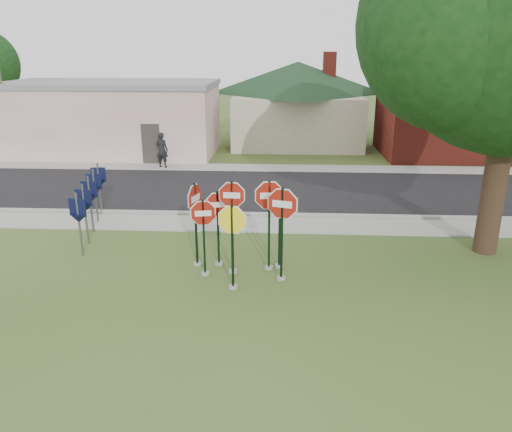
# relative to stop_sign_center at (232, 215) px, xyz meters

# --- Properties ---
(ground) EXTENTS (120.00, 120.00, 0.00)m
(ground) POSITION_rel_stop_sign_center_xyz_m (0.25, -1.51, -1.75)
(ground) COLOR #324C1C
(ground) RESTS_ON ground
(sidewalk_near) EXTENTS (60.00, 1.60, 0.06)m
(sidewalk_near) POSITION_rel_stop_sign_center_xyz_m (0.25, 3.99, -1.72)
(sidewalk_near) COLOR #979890
(sidewalk_near) RESTS_ON ground
(road) EXTENTS (60.00, 7.00, 0.04)m
(road) POSITION_rel_stop_sign_center_xyz_m (0.25, 8.49, -1.73)
(road) COLOR black
(road) RESTS_ON ground
(sidewalk_far) EXTENTS (60.00, 1.60, 0.06)m
(sidewalk_far) POSITION_rel_stop_sign_center_xyz_m (0.25, 12.79, -1.72)
(sidewalk_far) COLOR #979890
(sidewalk_far) RESTS_ON ground
(curb) EXTENTS (60.00, 0.20, 0.14)m
(curb) POSITION_rel_stop_sign_center_xyz_m (0.25, 4.99, -1.68)
(curb) COLOR #979890
(curb) RESTS_ON ground
(stop_sign_center) EXTENTS (1.00, 0.24, 2.81)m
(stop_sign_center) POSITION_rel_stop_sign_center_xyz_m (0.00, 0.00, 0.00)
(stop_sign_center) COLOR gray
(stop_sign_center) RESTS_ON ground
(stop_sign_yellow) EXTENTS (1.04, 0.24, 2.45)m
(stop_sign_yellow) POSITION_rel_stop_sign_center_xyz_m (0.10, -0.97, -0.25)
(stop_sign_yellow) COLOR gray
(stop_sign_yellow) RESTS_ON ground
(stop_sign_left) EXTENTS (0.96, 0.24, 2.32)m
(stop_sign_left) POSITION_rel_stop_sign_center_xyz_m (-0.77, -0.18, -0.35)
(stop_sign_left) COLOR gray
(stop_sign_left) RESTS_ON ground
(stop_sign_right) EXTENTS (1.12, 0.34, 2.77)m
(stop_sign_right) POSITION_rel_stop_sign_center_xyz_m (1.37, -0.35, 0.01)
(stop_sign_right) COLOR gray
(stop_sign_right) RESTS_ON ground
(stop_sign_back_right) EXTENTS (1.12, 0.24, 2.78)m
(stop_sign_back_right) POSITION_rel_stop_sign_center_xyz_m (1.01, 0.31, 0.01)
(stop_sign_back_right) COLOR gray
(stop_sign_back_right) RESTS_ON ground
(stop_sign_back_left) EXTENTS (0.95, 0.26, 2.35)m
(stop_sign_back_left) POSITION_rel_stop_sign_center_xyz_m (-0.47, 0.52, -0.33)
(stop_sign_back_left) COLOR gray
(stop_sign_back_left) RESTS_ON ground
(stop_sign_far_right) EXTENTS (0.44, 0.96, 2.59)m
(stop_sign_far_right) POSITION_rel_stop_sign_center_xyz_m (1.30, 0.44, -0.14)
(stop_sign_far_right) COLOR gray
(stop_sign_far_right) RESTS_ON ground
(stop_sign_far_left) EXTENTS (0.33, 1.07, 2.62)m
(stop_sign_far_left) POSITION_rel_stop_sign_center_xyz_m (-1.10, 0.46, -0.11)
(stop_sign_far_left) COLOR gray
(stop_sign_far_left) RESTS_ON ground
(route_sign_row) EXTENTS (1.43, 4.63, 2.00)m
(route_sign_row) POSITION_rel_stop_sign_center_xyz_m (-5.15, 2.99, -0.52)
(route_sign_row) COLOR #59595E
(route_sign_row) RESTS_ON ground
(building_stucco) EXTENTS (12.20, 6.20, 4.20)m
(building_stucco) POSITION_rel_stop_sign_center_xyz_m (-8.75, 16.49, 0.40)
(building_stucco) COLOR beige
(building_stucco) RESTS_ON ground
(building_house) EXTENTS (11.60, 11.60, 6.20)m
(building_house) POSITION_rel_stop_sign_center_xyz_m (2.25, 20.49, 1.90)
(building_house) COLOR beige
(building_house) RESTS_ON ground
(building_brick) EXTENTS (10.20, 6.20, 4.75)m
(building_brick) POSITION_rel_stop_sign_center_xyz_m (12.25, 16.99, 0.66)
(building_brick) COLOR maroon
(building_brick) RESTS_ON ground
(pedestrian) EXTENTS (0.77, 0.61, 1.84)m
(pedestrian) POSITION_rel_stop_sign_center_xyz_m (-4.95, 12.60, -0.76)
(pedestrian) COLOR black
(pedestrian) RESTS_ON sidewalk_far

